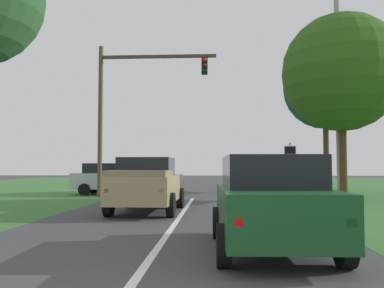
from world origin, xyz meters
name	(u,v)px	position (x,y,z in m)	size (l,w,h in m)	color
ground_plane	(180,217)	(0.00, 9.68, 0.00)	(120.00, 120.00, 0.00)	#424244
red_suv_near	(270,200)	(2.25, 4.32, 0.98)	(2.30, 4.50, 1.86)	#194C23
pickup_truck_lead	(147,184)	(-1.28, 10.87, 1.00)	(2.36, 4.94, 1.96)	tan
traffic_light	(128,99)	(-3.50, 17.95, 5.28)	(6.38, 0.40, 8.16)	brown
keep_moving_sign	(290,164)	(4.81, 16.46, 1.77)	(0.60, 0.09, 2.79)	gray
oak_tree_right	(342,73)	(7.46, 16.81, 6.31)	(5.87, 5.87, 9.26)	#4C351E
crossing_suv_far	(112,178)	(-4.85, 20.01, 0.95)	(4.61, 2.12, 1.82)	silver
utility_pole_right	(338,96)	(7.41, 17.28, 5.22)	(0.28, 0.28, 10.44)	#9E998E
extra_tree_1	(325,88)	(8.46, 23.79, 6.86)	(5.49, 5.49, 9.62)	#4C351E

